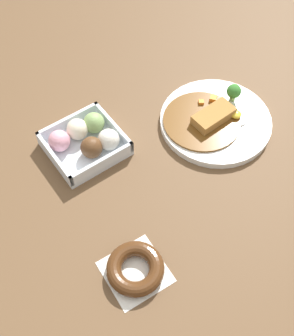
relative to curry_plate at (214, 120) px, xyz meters
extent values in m
plane|color=brown|center=(0.14, -0.02, -0.01)|extent=(1.60, 1.60, 0.00)
cylinder|color=white|center=(0.00, 0.00, 0.00)|extent=(0.27, 0.27, 0.02)
cylinder|color=brown|center=(0.03, -0.01, 0.01)|extent=(0.19, 0.19, 0.01)
cube|color=#A87538|center=(0.01, 0.00, 0.02)|extent=(0.11, 0.06, 0.02)
cylinder|color=white|center=(-0.04, 0.03, 0.01)|extent=(0.06, 0.06, 0.00)
ellipsoid|color=yellow|center=(-0.04, 0.03, 0.02)|extent=(0.03, 0.03, 0.01)
cylinder|color=#8CB766|center=(-0.08, -0.02, 0.01)|extent=(0.01, 0.01, 0.02)
sphere|color=#387A2D|center=(-0.08, -0.02, 0.03)|extent=(0.04, 0.04, 0.04)
cube|color=orange|center=(-0.04, -0.05, 0.01)|extent=(0.02, 0.02, 0.01)
cube|color=orange|center=(0.00, -0.06, 0.01)|extent=(0.02, 0.02, 0.01)
cube|color=orange|center=(-0.03, -0.05, 0.01)|extent=(0.02, 0.02, 0.02)
cube|color=silver|center=(0.30, -0.12, -0.01)|extent=(0.17, 0.16, 0.01)
cube|color=silver|center=(0.22, -0.12, 0.01)|extent=(0.01, 0.16, 0.03)
cube|color=silver|center=(0.38, -0.12, 0.01)|extent=(0.01, 0.16, 0.03)
cube|color=silver|center=(0.30, -0.19, 0.01)|extent=(0.17, 0.01, 0.03)
cube|color=silver|center=(0.30, -0.04, 0.01)|extent=(0.17, 0.01, 0.03)
sphere|color=#84A860|center=(0.25, -0.15, 0.02)|extent=(0.05, 0.05, 0.05)
sphere|color=#EFE5C6|center=(0.30, -0.15, 0.02)|extent=(0.05, 0.05, 0.05)
sphere|color=pink|center=(0.35, -0.15, 0.02)|extent=(0.05, 0.05, 0.05)
sphere|color=silver|center=(0.25, -0.08, 0.02)|extent=(0.05, 0.05, 0.05)
sphere|color=brown|center=(0.30, -0.09, 0.02)|extent=(0.05, 0.05, 0.05)
cube|color=white|center=(0.38, 0.20, -0.01)|extent=(0.13, 0.13, 0.00)
torus|color=#4C2B14|center=(0.38, 0.20, 0.00)|extent=(0.11, 0.11, 0.03)
camera|label=1|loc=(0.55, 0.48, 0.82)|focal=47.16mm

